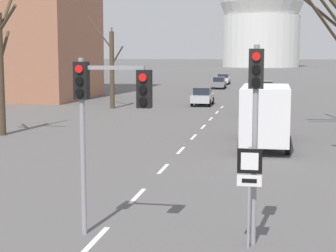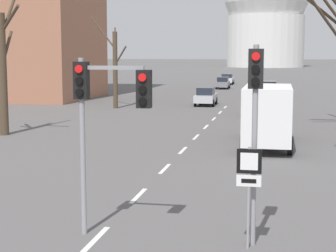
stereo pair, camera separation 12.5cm
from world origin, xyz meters
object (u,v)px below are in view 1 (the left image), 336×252
at_px(sedan_mid_centre, 260,105).
at_px(sedan_far_left, 265,88).
at_px(sedan_near_left, 219,83).
at_px(traffic_signal_near_right, 255,107).
at_px(route_sign_post, 249,180).
at_px(delivery_truck, 265,113).
at_px(sedan_far_right, 203,96).
at_px(sedan_near_right, 223,79).
at_px(traffic_signal_centre_tall, 104,102).

relative_size(sedan_mid_centre, sedan_far_left, 1.00).
bearing_deg(sedan_near_left, sedan_far_left, -56.68).
height_order(traffic_signal_near_right, route_sign_post, traffic_signal_near_right).
bearing_deg(route_sign_post, delivery_truck, 89.41).
distance_m(traffic_signal_near_right, sedan_far_right, 37.57).
bearing_deg(sedan_mid_centre, sedan_near_right, 98.80).
distance_m(traffic_signal_centre_tall, sedan_near_right, 71.69).
height_order(sedan_near_right, sedan_far_left, sedan_near_right).
height_order(route_sign_post, sedan_far_right, route_sign_post).
xyz_separation_m(route_sign_post, sedan_near_right, (-6.94, 71.90, -0.92)).
relative_size(traffic_signal_near_right, delivery_truck, 0.69).
bearing_deg(traffic_signal_centre_tall, sedan_far_right, 93.18).
xyz_separation_m(sedan_near_left, delivery_truck, (6.74, -45.93, 0.92)).
relative_size(traffic_signal_centre_tall, sedan_mid_centre, 1.13).
bearing_deg(sedan_far_left, sedan_mid_centre, -90.22).
distance_m(traffic_signal_near_right, delivery_truck, 15.23).
height_order(traffic_signal_near_right, sedan_near_right, traffic_signal_near_right).
relative_size(traffic_signal_near_right, sedan_near_left, 1.24).
bearing_deg(sedan_near_right, sedan_mid_centre, -81.20).
relative_size(traffic_signal_near_right, route_sign_post, 1.96).
bearing_deg(traffic_signal_near_right, route_sign_post, -107.57).
relative_size(route_sign_post, sedan_near_left, 0.63).
xyz_separation_m(sedan_near_right, delivery_truck, (7.10, -56.45, 0.89)).
bearing_deg(sedan_near_left, route_sign_post, -83.88).
xyz_separation_m(traffic_signal_centre_tall, delivery_truck, (3.90, 15.12, -1.82)).
bearing_deg(route_sign_post, traffic_signal_near_right, 72.43).
height_order(sedan_far_left, sedan_far_right, sedan_far_right).
bearing_deg(sedan_near_right, sedan_far_right, -88.12).
distance_m(route_sign_post, sedan_near_left, 61.74).
xyz_separation_m(traffic_signal_centre_tall, sedan_far_left, (3.39, 51.58, -2.73)).
bearing_deg(sedan_far_left, route_sign_post, -89.61).
bearing_deg(traffic_signal_near_right, sedan_mid_centre, 91.04).
height_order(traffic_signal_near_right, sedan_mid_centre, traffic_signal_near_right).
bearing_deg(sedan_far_right, sedan_near_right, 91.88).
xyz_separation_m(traffic_signal_centre_tall, sedan_near_right, (-3.19, 71.57, -2.71)).
relative_size(sedan_near_right, sedan_mid_centre, 1.09).
relative_size(route_sign_post, delivery_truck, 0.35).
relative_size(traffic_signal_centre_tall, route_sign_post, 1.84).
relative_size(traffic_signal_centre_tall, sedan_near_right, 1.04).
distance_m(sedan_near_left, sedan_far_right, 24.06).
distance_m(sedan_near_left, sedan_mid_centre, 32.07).
distance_m(traffic_signal_near_right, route_sign_post, 1.78).
relative_size(sedan_near_right, sedan_far_right, 1.07).
xyz_separation_m(traffic_signal_centre_tall, sedan_mid_centre, (3.31, 29.57, -2.73)).
distance_m(sedan_near_left, delivery_truck, 46.43).
bearing_deg(traffic_signal_centre_tall, sedan_far_left, 86.23).
xyz_separation_m(sedan_near_right, sedan_mid_centre, (6.50, -42.00, -0.02)).
height_order(sedan_mid_centre, delivery_truck, delivery_truck).
bearing_deg(sedan_far_left, traffic_signal_near_right, -89.50).
xyz_separation_m(traffic_signal_centre_tall, sedan_far_right, (-2.06, 37.00, -2.69)).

